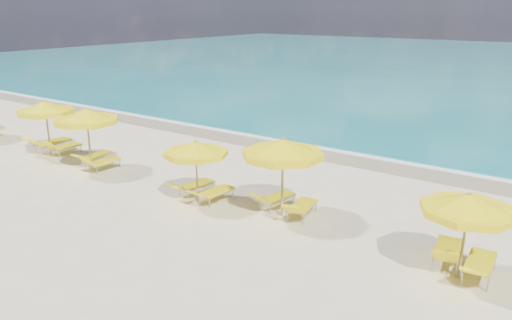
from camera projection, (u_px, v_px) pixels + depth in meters
The scene contains 20 objects.
ground_plane at pixel (229, 208), 15.72m from camera, with size 120.00×120.00×0.00m, color beige.
ocean at pixel (508, 66), 53.14m from camera, with size 120.00×80.00×0.30m, color #147275.
wet_sand_band at pixel (335, 154), 21.49m from camera, with size 120.00×2.60×0.01m, color tan.
foam_line at pixel (343, 150), 22.11m from camera, with size 120.00×1.20×0.03m, color white.
whitecap_near at pixel (319, 105), 32.29m from camera, with size 14.00×0.36×0.05m, color white.
umbrella_1 at pixel (45, 108), 20.79m from camera, with size 2.39×2.39×2.37m.
umbrella_2 at pixel (86, 117), 18.83m from camera, with size 3.12×3.12×2.46m.
umbrella_3 at pixel (196, 149), 15.65m from camera, with size 2.15×2.15×2.09m.
umbrella_4 at pixel (283, 149), 14.47m from camera, with size 3.16×3.16×2.47m.
umbrella_5 at pixel (468, 205), 11.13m from camera, with size 2.22×2.22×2.14m.
lounger_1_left at pixel (52, 146), 21.81m from camera, with size 0.69×2.01×0.88m.
lounger_1_right at pixel (66, 150), 21.34m from camera, with size 0.62×1.62×0.80m.
lounger_2_left at pixel (96, 159), 20.06m from camera, with size 0.75×1.77×0.66m.
lounger_2_right at pixel (103, 165), 19.27m from camera, with size 0.60×1.62×0.79m.
lounger_3_left at pixel (195, 188), 16.83m from camera, with size 0.81×1.73×0.60m.
lounger_3_right at pixel (215, 196), 16.16m from camera, with size 0.67×1.72×0.64m.
lounger_4_left at pixel (276, 201), 15.69m from camera, with size 0.80×1.68×0.71m.
lounger_4_right at pixel (302, 211), 14.96m from camera, with size 0.81×1.72×0.75m.
lounger_5_left at pixel (447, 256), 12.21m from camera, with size 0.89×1.85×0.87m.
lounger_5_right at pixel (479, 269), 11.60m from camera, with size 0.72×1.87×0.74m.
Camera 1 is at (9.14, -11.39, 6.06)m, focal length 35.00 mm.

